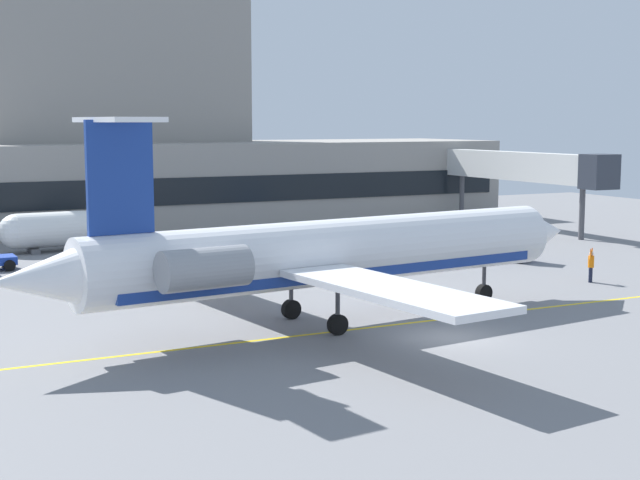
% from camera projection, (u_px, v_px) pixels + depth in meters
% --- Properties ---
extents(ground, '(120.00, 120.00, 0.11)m').
position_uv_depth(ground, '(450.00, 339.00, 38.75)').
color(ground, slate).
extents(terminal_building, '(58.19, 15.31, 20.10)m').
position_uv_depth(terminal_building, '(164.00, 147.00, 81.42)').
color(terminal_building, gray).
rests_on(terminal_building, ground).
extents(jet_bridge_west, '(2.40, 20.20, 6.69)m').
position_uv_depth(jet_bridge_west, '(528.00, 168.00, 76.15)').
color(jet_bridge_west, silver).
rests_on(jet_bridge_west, ground).
extents(regional_jet, '(29.99, 24.91, 9.28)m').
position_uv_depth(regional_jet, '(325.00, 253.00, 40.72)').
color(regional_jet, white).
rests_on(regional_jet, ground).
extents(baggage_tug, '(2.74, 3.40, 2.16)m').
position_uv_depth(baggage_tug, '(424.00, 235.00, 66.00)').
color(baggage_tug, '#1E4CB2').
rests_on(baggage_tug, ground).
extents(belt_loader, '(3.57, 3.96, 2.24)m').
position_uv_depth(belt_loader, '(508.00, 246.00, 59.92)').
color(belt_loader, '#19389E').
rests_on(belt_loader, ground).
extents(fuel_tank, '(8.13, 2.79, 2.82)m').
position_uv_depth(fuel_tank, '(58.00, 229.00, 64.29)').
color(fuel_tank, white).
rests_on(fuel_tank, ground).
extents(marshaller, '(0.72, 0.56, 1.95)m').
position_uv_depth(marshaller, '(591.00, 265.00, 51.94)').
color(marshaller, '#191E33').
rests_on(marshaller, ground).
extents(safety_cone_alpha, '(0.47, 0.47, 0.55)m').
position_uv_depth(safety_cone_alpha, '(383.00, 280.00, 51.30)').
color(safety_cone_alpha, orange).
rests_on(safety_cone_alpha, ground).
extents(safety_cone_bravo, '(0.47, 0.47, 0.55)m').
position_uv_depth(safety_cone_bravo, '(208.00, 293.00, 47.57)').
color(safety_cone_bravo, orange).
rests_on(safety_cone_bravo, ground).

